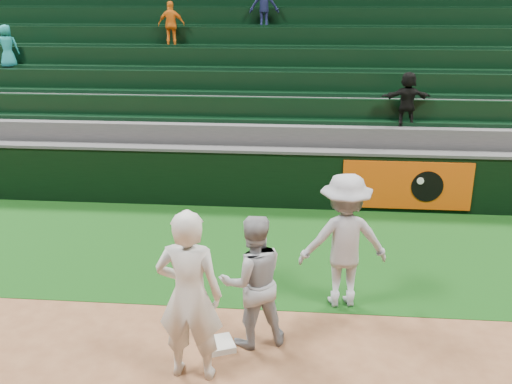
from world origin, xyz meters
TOP-DOWN VIEW (x-y plane):
  - ground at (0.00, 0.00)m, footprint 70.00×70.00m
  - foul_grass at (0.00, 3.00)m, footprint 36.00×4.20m
  - first_base at (-0.11, -0.06)m, footprint 0.48×0.48m
  - first_baseman at (-0.34, -0.61)m, footprint 0.78×0.53m
  - baserunner at (0.31, 0.12)m, footprint 1.02×0.91m
  - base_coach at (1.50, 1.21)m, footprint 1.37×0.93m
  - field_wall at (0.03, 5.20)m, footprint 36.00×0.45m
  - stadium_seating at (-0.00, 8.97)m, footprint 36.00×5.95m

SIDE VIEW (x-z plane):
  - ground at x=0.00m, z-range 0.00..0.00m
  - foul_grass at x=0.00m, z-range 0.00..0.01m
  - first_base at x=-0.11m, z-range 0.00..0.08m
  - field_wall at x=0.03m, z-range 0.01..1.26m
  - baserunner at x=0.31m, z-range 0.00..1.75m
  - base_coach at x=1.50m, z-range 0.01..1.96m
  - first_baseman at x=-0.34m, z-range 0.00..2.08m
  - stadium_seating at x=0.00m, z-range -0.72..4.13m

